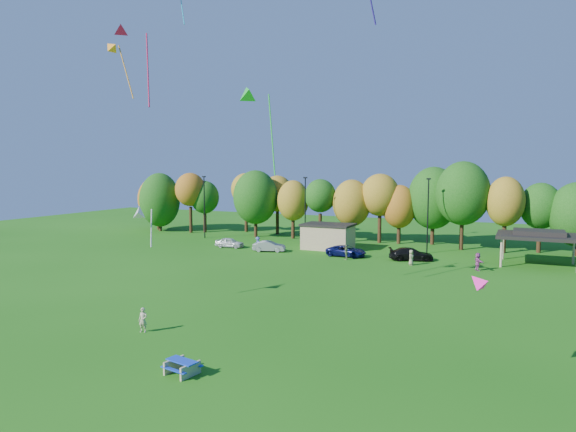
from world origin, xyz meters
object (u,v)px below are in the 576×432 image
at_px(car_c, 346,251).
at_px(car_d, 411,254).
at_px(car_a, 230,243).
at_px(kite_flyer, 143,320).
at_px(picnic_table, 182,366).
at_px(car_b, 269,246).

xyz_separation_m(car_c, car_d, (7.38, 0.64, 0.06)).
distance_m(car_a, car_c, 15.85).
bearing_deg(car_d, car_a, 72.06).
distance_m(kite_flyer, car_c, 31.81).
bearing_deg(car_c, kite_flyer, 176.59).
bearing_deg(car_a, kite_flyer, -163.45).
distance_m(picnic_table, kite_flyer, 7.65).
relative_size(car_a, car_d, 0.77).
relative_size(car_a, car_b, 0.94).
bearing_deg(car_a, car_b, -102.57).
bearing_deg(picnic_table, car_d, 94.41).
distance_m(car_a, car_b, 6.17).
relative_size(kite_flyer, car_a, 0.42).
xyz_separation_m(picnic_table, car_d, (4.13, 36.71, 0.28)).
relative_size(car_a, car_c, 0.81).
xyz_separation_m(kite_flyer, car_d, (10.37, 32.31, -0.08)).
bearing_deg(car_c, car_b, 95.99).
height_order(car_a, car_c, car_c).
distance_m(picnic_table, car_a, 40.88).
xyz_separation_m(kite_flyer, car_a, (-12.86, 31.75, -0.15)).
distance_m(picnic_table, car_d, 36.94).
relative_size(picnic_table, car_a, 0.51).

